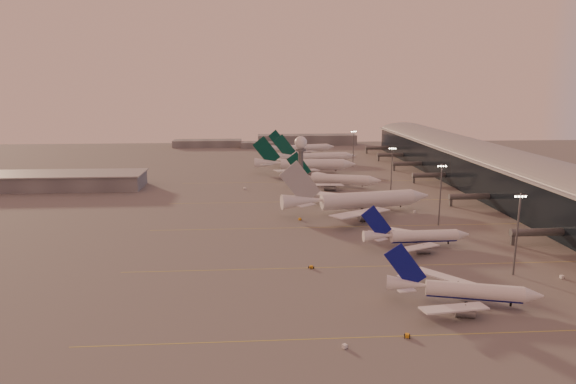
{
  "coord_description": "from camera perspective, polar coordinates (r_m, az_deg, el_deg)",
  "views": [
    {
      "loc": [
        -19.2,
        -140.15,
        56.62
      ],
      "look_at": [
        -4.44,
        77.57,
        9.7
      ],
      "focal_mm": 32.0,
      "sensor_mm": 36.0,
      "label": 1
    }
  ],
  "objects": [
    {
      "name": "gsv_tug_near",
      "position": [
        123.3,
        13.1,
        -15.31
      ],
      "size": [
        2.57,
        3.42,
        0.87
      ],
      "color": "orange",
      "rests_on": "ground"
    },
    {
      "name": "greentail_c",
      "position": [
        361.26,
        3.11,
        3.71
      ],
      "size": [
        59.02,
        47.5,
        21.44
      ],
      "color": "white",
      "rests_on": "ground"
    },
    {
      "name": "radar_tower",
      "position": [
        263.7,
        1.43,
        4.36
      ],
      "size": [
        6.4,
        6.4,
        31.1
      ],
      "color": "#54565B",
      "rests_on": "ground"
    },
    {
      "name": "mast_a",
      "position": [
        165.66,
        24.12,
        -3.96
      ],
      "size": [
        3.6,
        0.56,
        25.0
      ],
      "color": "#54565B",
      "rests_on": "ground"
    },
    {
      "name": "gsv_tug_hangar",
      "position": [
        302.88,
        8.14,
        1.35
      ],
      "size": [
        4.06,
        2.68,
        1.1
      ],
      "color": "white",
      "rests_on": "ground"
    },
    {
      "name": "narrowbody_mid",
      "position": [
        185.68,
        14.09,
        -4.99
      ],
      "size": [
        39.25,
        31.32,
        15.33
      ],
      "color": "white",
      "rests_on": "ground"
    },
    {
      "name": "narrowbody_near",
      "position": [
        142.64,
        18.82,
        -10.56
      ],
      "size": [
        39.06,
        30.75,
        15.6
      ],
      "color": "white",
      "rests_on": "ground"
    },
    {
      "name": "gsv_truck_d",
      "position": [
        276.56,
        -4.86,
        0.55
      ],
      "size": [
        4.19,
        6.65,
        2.53
      ],
      "color": "white",
      "rests_on": "ground"
    },
    {
      "name": "gsv_tug_mid",
      "position": [
        160.67,
        2.6,
        -8.34
      ],
      "size": [
        3.19,
        3.57,
        0.88
      ],
      "color": "orange",
      "rests_on": "ground"
    },
    {
      "name": "greentail_b",
      "position": [
        324.67,
        1.95,
        2.83
      ],
      "size": [
        65.03,
        52.37,
        23.61
      ],
      "color": "white",
      "rests_on": "ground"
    },
    {
      "name": "ground",
      "position": [
        152.37,
        3.69,
        -9.71
      ],
      "size": [
        700.0,
        700.0,
        0.0
      ],
      "primitive_type": "plane",
      "color": "#595656",
      "rests_on": "ground"
    },
    {
      "name": "gsv_tug_far",
      "position": [
        249.08,
        5.66,
        -0.94
      ],
      "size": [
        3.95,
        4.02,
        1.01
      ],
      "color": "#535557",
      "rests_on": "ground"
    },
    {
      "name": "gsv_catering_b",
      "position": [
        233.22,
        13.92,
        -1.81
      ],
      "size": [
        4.95,
        3.58,
        3.72
      ],
      "color": "white",
      "rests_on": "ground"
    },
    {
      "name": "greentail_a",
      "position": [
        282.23,
        5.14,
        1.21
      ],
      "size": [
        50.65,
        40.29,
        18.99
      ],
      "color": "white",
      "rests_on": "ground"
    },
    {
      "name": "greentail_d",
      "position": [
        411.4,
        1.66,
        4.72
      ],
      "size": [
        54.74,
        43.66,
        20.28
      ],
      "color": "white",
      "rests_on": "ground"
    },
    {
      "name": "mast_c",
      "position": [
        263.07,
        11.44,
        2.51
      ],
      "size": [
        3.6,
        0.56,
        25.0
      ],
      "color": "#54565B",
      "rests_on": "ground"
    },
    {
      "name": "mast_b",
      "position": [
        213.14,
        16.58,
        0.02
      ],
      "size": [
        3.6,
        0.56,
        25.0
      ],
      "color": "#54565B",
      "rests_on": "ground"
    },
    {
      "name": "gsv_truck_c",
      "position": [
        214.62,
        1.43,
        -2.88
      ],
      "size": [
        5.34,
        3.7,
        2.04
      ],
      "color": "orange",
      "rests_on": "ground"
    },
    {
      "name": "widebody_white",
      "position": [
        227.65,
        7.78,
        -1.28
      ],
      "size": [
        69.03,
        54.85,
        24.46
      ],
      "color": "white",
      "rests_on": "ground"
    },
    {
      "name": "hangar",
      "position": [
        302.3,
        -23.29,
        1.17
      ],
      "size": [
        82.0,
        27.0,
        8.5
      ],
      "color": "slate",
      "rests_on": "ground"
    },
    {
      "name": "taxiway_markings",
      "position": [
        210.0,
        9.84,
        -3.69
      ],
      "size": [
        180.0,
        185.25,
        0.02
      ],
      "color": "gold",
      "rests_on": "ground"
    },
    {
      "name": "gsv_truck_b",
      "position": [
        195.61,
        13.67,
        -4.74
      ],
      "size": [
        5.07,
        2.35,
        1.97
      ],
      "color": "white",
      "rests_on": "ground"
    },
    {
      "name": "distant_horizon",
      "position": [
        468.78,
        -1.19,
        5.67
      ],
      "size": [
        165.0,
        37.5,
        9.0
      ],
      "color": "slate",
      "rests_on": "ground"
    },
    {
      "name": "gsv_catering_a",
      "position": [
        172.4,
        28.23,
        -7.87
      ],
      "size": [
        4.94,
        2.78,
        3.84
      ],
      "color": "white",
      "rests_on": "ground"
    },
    {
      "name": "mast_d",
      "position": [
        349.37,
        7.27,
        4.99
      ],
      "size": [
        3.6,
        0.56,
        25.0
      ],
      "color": "#54565B",
      "rests_on": "ground"
    },
    {
      "name": "gsv_truck_a",
      "position": [
        116.7,
        6.47,
        -16.41
      ],
      "size": [
        5.1,
        4.09,
        1.98
      ],
      "color": "white",
      "rests_on": "ground"
    },
    {
      "name": "terminal",
      "position": [
        284.42,
        22.74,
        1.86
      ],
      "size": [
        57.0,
        362.0,
        23.04
      ],
      "color": "black",
      "rests_on": "ground"
    }
  ]
}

